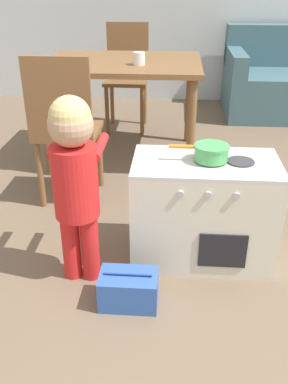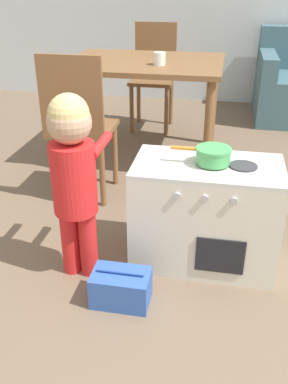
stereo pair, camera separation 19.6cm
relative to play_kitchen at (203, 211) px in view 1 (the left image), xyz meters
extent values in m
plane|color=brown|center=(0.00, -0.70, -0.26)|extent=(16.00, 16.00, 0.00)
cube|color=silver|center=(0.00, 0.00, -0.01)|extent=(0.68, 0.38, 0.50)
cube|color=silver|center=(0.00, 0.00, 0.25)|extent=(0.68, 0.38, 0.02)
cylinder|color=#38383D|center=(0.02, 0.00, 0.26)|extent=(0.12, 0.12, 0.01)
cylinder|color=#38383D|center=(0.15, 0.00, 0.26)|extent=(0.12, 0.12, 0.01)
cube|color=black|center=(0.08, -0.19, -0.10)|extent=(0.22, 0.01, 0.17)
cylinder|color=#B2B2B7|center=(-0.12, -0.20, 0.19)|extent=(0.03, 0.01, 0.03)
cylinder|color=#B2B2B7|center=(0.00, -0.20, 0.19)|extent=(0.03, 0.01, 0.03)
cylinder|color=#B2B2B7|center=(0.12, -0.20, 0.19)|extent=(0.03, 0.01, 0.03)
cylinder|color=#4CAD5B|center=(0.02, 0.00, 0.30)|extent=(0.15, 0.15, 0.07)
cylinder|color=#4CAD5B|center=(0.02, 0.00, 0.33)|extent=(0.16, 0.16, 0.01)
cylinder|color=orange|center=(-0.12, 0.00, 0.33)|extent=(0.12, 0.02, 0.02)
cylinder|color=red|center=(-0.61, -0.21, -0.09)|extent=(0.08, 0.08, 0.34)
cylinder|color=red|center=(-0.52, -0.21, -0.09)|extent=(0.08, 0.08, 0.34)
cylinder|color=red|center=(-0.57, -0.21, 0.24)|extent=(0.20, 0.20, 0.32)
sphere|color=tan|center=(-0.57, -0.21, 0.49)|extent=(0.19, 0.19, 0.19)
sphere|color=#DBC17A|center=(-0.57, -0.21, 0.52)|extent=(0.17, 0.17, 0.17)
cylinder|color=red|center=(-0.66, -0.08, 0.35)|extent=(0.04, 0.25, 0.04)
cylinder|color=red|center=(-0.48, -0.08, 0.35)|extent=(0.04, 0.25, 0.04)
cube|color=#335BB2|center=(-0.33, -0.38, -0.19)|extent=(0.25, 0.16, 0.15)
cylinder|color=#335BB2|center=(-0.33, -0.38, -0.10)|extent=(0.20, 0.02, 0.02)
cube|color=brown|center=(-0.54, 1.28, 0.45)|extent=(1.11, 0.86, 0.03)
cylinder|color=brown|center=(-1.03, 0.91, 0.09)|extent=(0.06, 0.06, 0.69)
cylinder|color=brown|center=(-0.04, 0.91, 0.09)|extent=(0.06, 0.06, 0.69)
cylinder|color=brown|center=(-1.03, 1.65, 0.09)|extent=(0.06, 0.06, 0.69)
cylinder|color=brown|center=(-0.04, 1.65, 0.09)|extent=(0.06, 0.06, 0.69)
cube|color=brown|center=(-0.79, 0.60, 0.18)|extent=(0.37, 0.37, 0.03)
cube|color=brown|center=(-0.79, 0.43, 0.42)|extent=(0.37, 0.02, 0.45)
cylinder|color=brown|center=(-0.94, 0.44, -0.05)|extent=(0.04, 0.04, 0.42)
cylinder|color=brown|center=(-0.64, 0.44, -0.05)|extent=(0.04, 0.04, 0.42)
cylinder|color=brown|center=(-0.94, 0.75, -0.05)|extent=(0.04, 0.04, 0.42)
cylinder|color=brown|center=(-0.64, 0.75, -0.05)|extent=(0.04, 0.04, 0.42)
cube|color=brown|center=(-0.59, 1.94, 0.18)|extent=(0.37, 0.37, 0.03)
cube|color=brown|center=(-0.59, 2.11, 0.42)|extent=(0.37, 0.02, 0.45)
cylinder|color=brown|center=(-0.75, 1.78, -0.05)|extent=(0.04, 0.04, 0.42)
cylinder|color=brown|center=(-0.44, 1.78, -0.05)|extent=(0.04, 0.04, 0.42)
cylinder|color=brown|center=(-0.75, 2.09, -0.05)|extent=(0.04, 0.04, 0.42)
cylinder|color=brown|center=(-0.44, 2.09, -0.05)|extent=(0.04, 0.04, 0.42)
cube|color=#426670|center=(0.41, 2.51, 0.26)|extent=(0.14, 0.86, 0.20)
cylinder|color=white|center=(-0.41, 1.14, 0.51)|extent=(0.08, 0.08, 0.08)
camera|label=1|loc=(-0.15, -1.82, 1.04)|focal=40.00mm
camera|label=2|loc=(0.04, -1.79, 1.04)|focal=40.00mm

